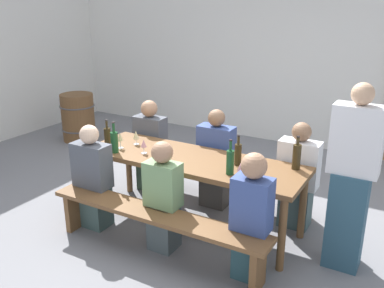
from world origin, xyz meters
The scene contains 22 objects.
ground_plane centered at (0.00, 0.00, 0.00)m, with size 24.00×24.00×0.00m, color slate.
back_wall centered at (0.00, 3.23, 1.60)m, with size 14.00×0.20×3.20m, color silver.
tasting_table centered at (0.00, 0.00, 0.67)m, with size 2.31×0.75×0.75m.
bench_near centered at (0.00, -0.67, 0.36)m, with size 2.21×0.30×0.45m.
bench_far centered at (0.00, 0.67, 0.36)m, with size 2.21×0.30×0.45m.
wine_bottle_0 centered at (0.48, 0.06, 0.86)m, with size 0.07×0.07×0.30m.
wine_bottle_1 centered at (0.99, 0.24, 0.88)m, with size 0.08×0.08×0.33m.
wine_bottle_2 centered at (0.51, -0.19, 0.87)m, with size 0.07×0.07×0.33m.
wine_bottle_3 centered at (-0.96, -0.16, 0.86)m, with size 0.07×0.07×0.31m.
wine_bottle_4 centered at (-0.78, -0.26, 0.87)m, with size 0.08×0.08×0.33m.
wine_glass_0 centered at (-0.75, 0.06, 0.86)m, with size 0.07×0.07×0.16m.
wine_glass_1 centered at (-0.82, -0.13, 0.87)m, with size 0.06×0.06×0.18m.
wine_glass_2 centered at (-0.50, -0.13, 0.85)m, with size 0.06×0.06×0.15m.
wine_glass_3 centered at (0.65, -0.27, 0.87)m, with size 0.06×0.06×0.17m.
seated_guest_near_0 centered at (-0.87, -0.52, 0.52)m, with size 0.39×0.24×1.10m.
seated_guest_near_1 centered at (-0.01, -0.52, 0.52)m, with size 0.33×0.24×1.08m.
seated_guest_near_2 centered at (0.87, -0.52, 0.55)m, with size 0.32×0.24×1.13m.
seated_guest_far_0 centered at (-0.89, 0.52, 0.54)m, with size 0.39×0.24×1.14m.
seated_guest_far_1 centered at (0.01, 0.52, 0.54)m, with size 0.41×0.24×1.14m.
seated_guest_far_2 centered at (0.95, 0.52, 0.53)m, with size 0.41×0.24×1.13m.
standing_host centered at (1.53, 0.04, 0.80)m, with size 0.41×0.24×1.66m.
wine_barrel centered at (-3.09, 1.52, 0.40)m, with size 0.57×0.57×0.79m.
Camera 1 is at (2.00, -3.46, 2.27)m, focal length 39.61 mm.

